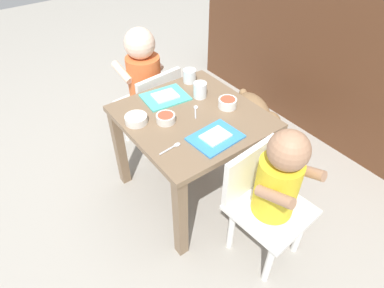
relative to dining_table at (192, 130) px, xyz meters
name	(u,v)px	position (x,y,z in m)	size (l,w,h in m)	color
ground_plane	(192,188)	(0.00, 0.00, -0.39)	(7.00, 7.00, 0.00)	#9E998E
kitchen_cabinet_back	(338,49)	(0.00, 1.03, 0.10)	(1.91, 0.33, 0.97)	#56331E
dining_table	(192,130)	(0.00, 0.00, 0.00)	(0.58, 0.56, 0.47)	#7A6047
seated_child_left	(145,78)	(-0.45, 0.03, 0.04)	(0.31, 0.31, 0.69)	white
seated_child_right	(275,184)	(0.45, 0.04, 0.02)	(0.30, 0.30, 0.66)	white
dog	(256,114)	(-0.09, 0.52, -0.19)	(0.42, 0.26, 0.30)	olive
food_tray_left	(165,97)	(-0.18, -0.02, 0.09)	(0.18, 0.21, 0.02)	#4CC6BC
food_tray_right	(215,137)	(0.18, -0.02, 0.09)	(0.16, 0.20, 0.02)	#388CD8
water_cup_left	(200,91)	(-0.09, 0.11, 0.11)	(0.06, 0.06, 0.07)	white
water_cup_right	(190,77)	(-0.23, 0.16, 0.11)	(0.06, 0.06, 0.06)	white
veggie_bowl_far	(166,118)	(-0.03, -0.12, 0.10)	(0.08, 0.08, 0.03)	silver
veggie_bowl_near	(227,103)	(0.04, 0.16, 0.10)	(0.08, 0.08, 0.04)	white
cereal_bowl_right_side	(136,119)	(-0.09, -0.22, 0.10)	(0.09, 0.09, 0.03)	silver
spoon_by_left_tray	(196,110)	(-0.01, 0.03, 0.09)	(0.09, 0.07, 0.01)	silver
spoon_by_right_tray	(172,147)	(0.13, -0.19, 0.09)	(0.02, 0.10, 0.01)	silver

